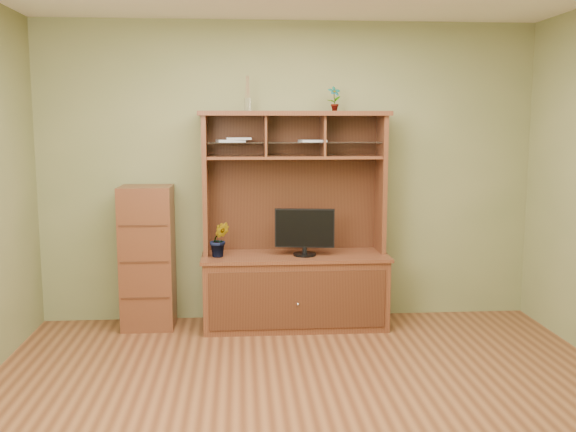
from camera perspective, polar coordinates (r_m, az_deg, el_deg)
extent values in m
cube|color=#572D18|center=(4.25, 2.21, -16.88)|extent=(4.50, 4.00, 0.02)
cube|color=olive|center=(5.87, 0.06, 3.89)|extent=(4.50, 0.02, 2.70)
cube|color=olive|center=(1.92, 9.24, -5.24)|extent=(4.50, 0.02, 2.70)
cube|color=#4F2716|center=(5.75, 0.62, -6.74)|extent=(1.60, 0.55, 0.62)
cube|color=#381A0F|center=(5.48, 0.88, -7.50)|extent=(1.50, 0.01, 0.50)
sphere|color=silver|center=(5.47, 0.89, -7.85)|extent=(0.02, 0.02, 0.02)
cube|color=#4F2716|center=(5.67, 0.63, -3.57)|extent=(1.64, 0.59, 0.03)
cube|color=#4F2716|center=(5.66, -7.35, 2.90)|extent=(0.04, 0.35, 1.25)
cube|color=#4F2716|center=(5.79, 8.27, 3.00)|extent=(0.04, 0.35, 1.25)
cube|color=#381A0F|center=(5.84, 0.41, 3.12)|extent=(1.52, 0.02, 1.25)
cube|color=#4F2716|center=(5.65, 0.56, 9.10)|extent=(1.66, 0.40, 0.04)
cube|color=#4F2716|center=(5.66, 0.55, 5.25)|extent=(1.52, 0.32, 0.02)
cube|color=#4F2716|center=(5.64, -2.03, 7.12)|extent=(0.02, 0.31, 0.35)
cube|color=#4F2716|center=(5.68, 3.12, 7.13)|extent=(0.02, 0.31, 0.35)
cube|color=silver|center=(5.64, 0.56, 6.56)|extent=(1.50, 0.27, 0.01)
cylinder|color=black|center=(5.62, 1.49, -3.43)|extent=(0.20, 0.20, 0.02)
cylinder|color=black|center=(5.61, 1.49, -3.01)|extent=(0.04, 0.04, 0.06)
cube|color=black|center=(5.57, 1.50, -1.09)|extent=(0.52, 0.11, 0.34)
imported|color=#30561D|center=(5.56, -6.11, -2.08)|extent=(0.17, 0.14, 0.31)
imported|color=#336D26|center=(5.70, 4.14, 10.37)|extent=(0.13, 0.10, 0.22)
cylinder|color=silver|center=(5.63, -3.60, 9.84)|extent=(0.06, 0.06, 0.11)
cylinder|color=#876243|center=(5.64, -3.61, 11.37)|extent=(0.04, 0.04, 0.19)
cube|color=#BABBC0|center=(5.63, -5.13, 6.67)|extent=(0.26, 0.22, 0.02)
cube|color=#BABBC0|center=(5.63, -4.42, 6.88)|extent=(0.22, 0.18, 0.02)
cube|color=#BABBC0|center=(5.67, 2.19, 6.69)|extent=(0.25, 0.21, 0.02)
cube|color=#4F2716|center=(5.78, -12.36, -3.60)|extent=(0.45, 0.40, 1.26)
cube|color=#381A0F|center=(5.66, -12.55, -7.14)|extent=(0.41, 0.01, 0.02)
cube|color=#381A0F|center=(5.58, -12.66, -4.03)|extent=(0.41, 0.01, 0.01)
cube|color=#381A0F|center=(5.53, -12.76, -0.84)|extent=(0.41, 0.01, 0.01)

